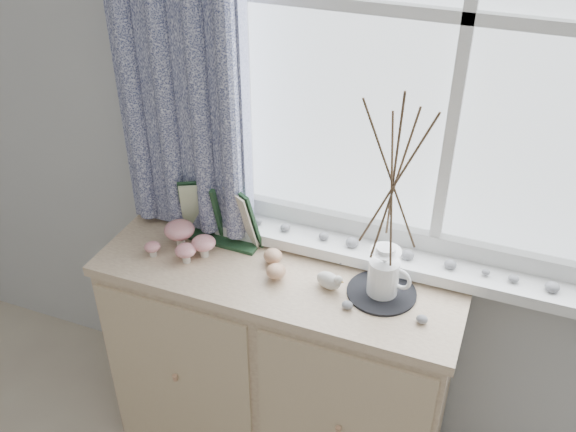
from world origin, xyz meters
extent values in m
cube|color=silver|center=(0.00, 2.00, 1.30)|extent=(4.00, 0.04, 2.60)
cube|color=white|center=(0.30, 2.00, 1.65)|extent=(1.30, 0.01, 1.40)
cube|color=white|center=(0.30, 1.92, 0.88)|extent=(1.45, 0.16, 0.04)
cube|color=beige|center=(-0.15, 1.75, 0.41)|extent=(1.17, 0.43, 0.81)
cube|color=beige|center=(-0.15, 1.75, 0.83)|extent=(1.20, 0.45, 0.03)
cube|color=#CDB38E|center=(-0.44, 1.53, 0.41)|extent=(0.55, 0.01, 0.75)
cylinder|color=beige|center=(-0.51, 1.75, 0.88)|extent=(0.03, 0.03, 0.07)
ellipsoid|color=#AA050B|center=(-0.51, 1.75, 0.92)|extent=(0.10, 0.10, 0.06)
cylinder|color=beige|center=(-0.45, 1.68, 0.87)|extent=(0.03, 0.03, 0.04)
ellipsoid|color=#AA050B|center=(-0.45, 1.68, 0.90)|extent=(0.07, 0.07, 0.04)
cylinder|color=beige|center=(-0.57, 1.67, 0.87)|extent=(0.02, 0.02, 0.03)
ellipsoid|color=#AA050B|center=(-0.57, 1.67, 0.89)|extent=(0.05, 0.05, 0.03)
cylinder|color=beige|center=(-0.41, 1.73, 0.88)|extent=(0.03, 0.03, 0.05)
ellipsoid|color=#AA050B|center=(-0.41, 1.73, 0.90)|extent=(0.08, 0.08, 0.04)
ellipsoid|color=tan|center=(-0.14, 1.71, 0.88)|extent=(0.06, 0.05, 0.08)
ellipsoid|color=tan|center=(-0.18, 1.78, 0.88)|extent=(0.06, 0.05, 0.08)
cylinder|color=black|center=(0.19, 1.76, 0.85)|extent=(0.22, 0.22, 0.01)
cylinder|color=white|center=(0.19, 1.76, 0.92)|extent=(0.12, 0.12, 0.12)
cone|color=white|center=(0.19, 1.76, 0.99)|extent=(0.09, 0.09, 0.04)
cylinder|color=white|center=(0.19, 1.76, 1.01)|extent=(0.06, 0.06, 0.03)
torus|color=white|center=(0.24, 1.76, 0.92)|extent=(0.07, 0.03, 0.07)
ellipsoid|color=gray|center=(0.11, 1.65, 0.86)|extent=(0.03, 0.03, 0.02)
ellipsoid|color=gray|center=(0.15, 1.81, 0.86)|extent=(0.03, 0.03, 0.02)
ellipsoid|color=gray|center=(0.33, 1.67, 0.86)|extent=(0.03, 0.03, 0.02)
ellipsoid|color=gray|center=(0.03, 1.85, 0.86)|extent=(0.03, 0.03, 0.02)
camera|label=1|loc=(0.47, 0.25, 2.14)|focal=40.00mm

